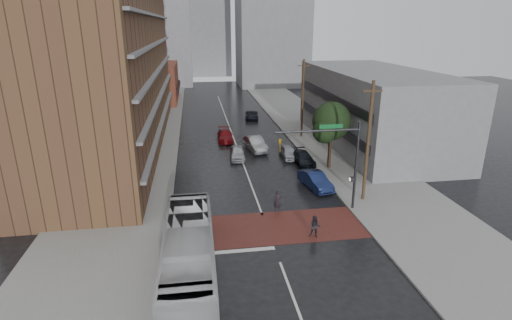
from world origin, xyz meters
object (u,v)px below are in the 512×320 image
object	(u,v)px
pedestrian_b	(315,227)
car_parked_far	(288,152)
car_travel_c	(225,136)
car_parked_near	(315,180)
car_parked_mid	(303,158)
car_travel_a	(237,153)
car_travel_b	(255,144)
suv_travel	(252,115)
transit_bus	(189,256)
pedestrian_a	(278,201)

from	to	relation	value
pedestrian_b	car_parked_far	size ratio (longest dim) A/B	0.40
car_travel_c	car_parked_near	xyz separation A→B (m)	(6.80, -16.71, 0.05)
car_parked_near	car_parked_mid	size ratio (longest dim) A/B	1.02
pedestrian_b	car_travel_a	distance (m)	18.18
car_parked_mid	car_travel_b	bearing A→B (deg)	126.33
pedestrian_b	car_parked_far	world-z (taller)	pedestrian_b
suv_travel	car_parked_mid	bearing A→B (deg)	-76.42
car_travel_a	car_parked_mid	world-z (taller)	car_travel_a
transit_bus	car_travel_a	world-z (taller)	transit_bus
transit_bus	car_parked_near	size ratio (longest dim) A/B	2.69
transit_bus	suv_travel	distance (m)	41.79
pedestrian_b	car_travel_b	size ratio (longest dim) A/B	0.33
suv_travel	car_parked_far	bearing A→B (deg)	-78.91
transit_bus	pedestrian_b	bearing A→B (deg)	24.35
car_travel_c	car_travel_a	bearing A→B (deg)	-82.95
pedestrian_b	car_parked_mid	size ratio (longest dim) A/B	0.37
car_travel_c	car_parked_far	bearing A→B (deg)	-49.81
transit_bus	car_parked_far	distance (m)	23.71
car_travel_b	suv_travel	xyz separation A→B (m)	(1.92, 16.37, -0.21)
suv_travel	car_parked_near	xyz separation A→B (m)	(1.71, -28.41, 0.13)
transit_bus	car_travel_a	bearing A→B (deg)	77.25
pedestrian_a	car_parked_mid	bearing A→B (deg)	80.23
transit_bus	car_travel_c	size ratio (longest dim) A/B	2.56
car_travel_a	transit_bus	bearing A→B (deg)	-98.58
car_travel_b	transit_bus	bearing A→B (deg)	-116.57
transit_bus	car_travel_a	size ratio (longest dim) A/B	2.93
suv_travel	pedestrian_a	bearing A→B (deg)	-87.25
car_travel_c	suv_travel	size ratio (longest dim) A/B	1.08
pedestrian_b	car_parked_mid	world-z (taller)	pedestrian_b
car_travel_b	suv_travel	size ratio (longest dim) A/B	1.13
pedestrian_a	pedestrian_b	xyz separation A→B (m)	(1.72, -4.31, -0.11)
car_parked_far	car_travel_b	bearing A→B (deg)	135.91
transit_bus	pedestrian_a	size ratio (longest dim) A/B	6.55
car_parked_mid	suv_travel	bearing A→B (deg)	94.21
car_travel_c	car_parked_near	distance (m)	18.04
pedestrian_b	car_travel_b	xyz separation A→B (m)	(-1.02, 20.56, -0.00)
car_travel_a	car_parked_far	size ratio (longest dim) A/B	1.02
pedestrian_a	car_parked_near	xyz separation A→B (m)	(4.33, 4.21, -0.18)
car_parked_near	car_travel_a	bearing A→B (deg)	111.95
pedestrian_a	pedestrian_b	distance (m)	4.64
pedestrian_a	suv_travel	distance (m)	32.73
car_travel_a	car_travel_b	size ratio (longest dim) A/B	0.83
car_travel_a	car_travel_c	distance (m)	7.41
pedestrian_a	car_parked_far	bearing A→B (deg)	88.42
car_travel_b	car_travel_a	bearing A→B (deg)	-141.16
car_travel_b	pedestrian_b	bearing A→B (deg)	-96.60
transit_bus	car_parked_near	distance (m)	16.60
car_travel_a	car_parked_near	distance (m)	11.12
transit_bus	car_travel_b	world-z (taller)	transit_bus
car_parked_far	car_parked_near	bearing A→B (deg)	-86.43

